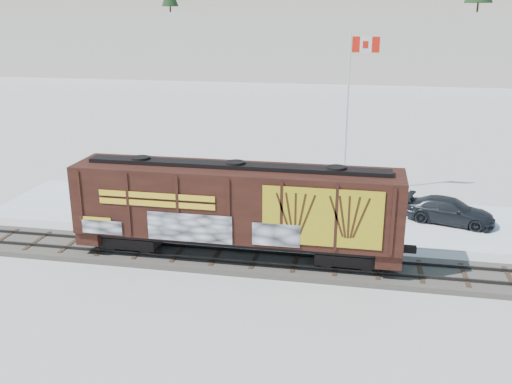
% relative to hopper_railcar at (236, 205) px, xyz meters
% --- Properties ---
extents(ground, '(500.00, 500.00, 0.00)m').
position_rel_hopper_railcar_xyz_m(ground, '(2.97, 0.01, -3.02)').
color(ground, white).
rests_on(ground, ground).
extents(rail_track, '(50.00, 3.40, 0.43)m').
position_rel_hopper_railcar_xyz_m(rail_track, '(2.97, 0.01, -2.87)').
color(rail_track, '#59544C').
rests_on(rail_track, ground).
extents(parking_strip, '(40.00, 8.00, 0.03)m').
position_rel_hopper_railcar_xyz_m(parking_strip, '(2.97, 7.51, -3.00)').
color(parking_strip, white).
rests_on(parking_strip, ground).
extents(hillside, '(360.00, 110.00, 93.00)m').
position_rel_hopper_railcar_xyz_m(hillside, '(2.92, 139.80, 11.36)').
color(hillside, white).
rests_on(hillside, ground).
extents(hopper_railcar, '(15.99, 3.06, 4.69)m').
position_rel_hopper_railcar_xyz_m(hopper_railcar, '(0.00, 0.00, 0.00)').
color(hopper_railcar, black).
rests_on(hopper_railcar, rail_track).
extents(flagpole, '(2.30, 0.90, 10.76)m').
position_rel_hopper_railcar_xyz_m(flagpole, '(4.87, 12.53, 0.90)').
color(flagpole, silver).
rests_on(flagpole, ground).
extents(car_silver, '(5.22, 3.56, 1.65)m').
position_rel_hopper_railcar_xyz_m(car_silver, '(-4.04, 8.09, -2.16)').
color(car_silver, '#ACAEB4').
rests_on(car_silver, parking_strip).
extents(car_white, '(4.51, 2.50, 1.41)m').
position_rel_hopper_railcar_xyz_m(car_white, '(2.12, 7.68, -2.28)').
color(car_white, white).
rests_on(car_white, parking_strip).
extents(car_dark, '(5.51, 3.43, 1.49)m').
position_rel_hopper_railcar_xyz_m(car_dark, '(11.22, 7.84, -2.24)').
color(car_dark, black).
rests_on(car_dark, parking_strip).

